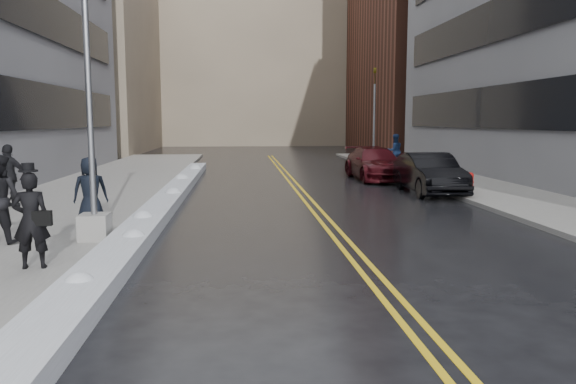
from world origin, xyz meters
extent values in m
plane|color=black|center=(0.00, 0.00, 0.00)|extent=(160.00, 160.00, 0.00)
cube|color=gray|center=(-5.75, 10.00, 0.07)|extent=(5.50, 50.00, 0.15)
cube|color=gray|center=(10.00, 10.00, 0.07)|extent=(4.00, 50.00, 0.15)
cube|color=gold|center=(2.35, 10.00, 0.00)|extent=(0.12, 50.00, 0.01)
cube|color=gold|center=(2.65, 10.00, 0.00)|extent=(0.12, 50.00, 0.01)
cube|color=silver|center=(-2.45, 8.00, 0.17)|extent=(0.90, 30.00, 0.34)
cube|color=gray|center=(-15.50, 44.00, 9.00)|extent=(14.00, 22.00, 18.00)
cube|color=#562D21|center=(19.00, 42.00, 14.00)|extent=(14.00, 20.00, 28.00)
cube|color=gray|center=(2.00, 60.00, 11.00)|extent=(36.00, 16.00, 22.00)
cube|color=gray|center=(-3.30, 2.00, 0.45)|extent=(0.65, 0.65, 0.60)
cylinder|color=gray|center=(-3.30, 2.00, 4.25)|extent=(0.14, 0.14, 7.00)
cylinder|color=maroon|center=(9.00, 10.00, 0.45)|extent=(0.24, 0.24, 0.60)
sphere|color=maroon|center=(9.00, 10.00, 0.75)|extent=(0.26, 0.26, 0.26)
cylinder|color=maroon|center=(9.00, 10.00, 0.50)|extent=(0.25, 0.10, 0.10)
cylinder|color=gray|center=(8.50, 24.00, 2.65)|extent=(0.14, 0.14, 5.00)
imported|color=#594C0C|center=(8.50, 24.00, 5.65)|extent=(0.16, 0.20, 1.00)
imported|color=black|center=(-3.80, -0.48, 1.05)|extent=(0.71, 0.51, 1.81)
imported|color=black|center=(-3.88, 3.96, 1.05)|extent=(0.97, 0.73, 1.80)
imported|color=black|center=(-7.21, 7.23, 1.15)|extent=(1.25, 0.75, 2.00)
imported|color=navy|center=(8.93, 20.61, 1.13)|extent=(1.02, 0.84, 1.96)
imported|color=black|center=(7.50, 10.43, 0.81)|extent=(1.80, 4.93, 1.61)
imported|color=#36080D|center=(6.65, 15.89, 0.79)|extent=(2.36, 5.48, 1.57)
camera|label=1|loc=(0.07, -11.06, 2.89)|focal=35.00mm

